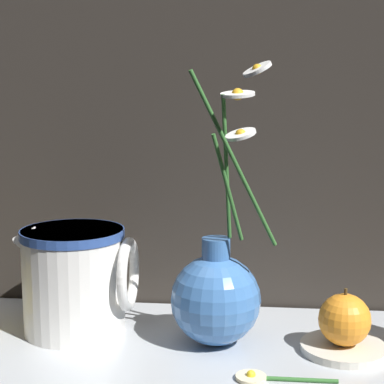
{
  "coord_description": "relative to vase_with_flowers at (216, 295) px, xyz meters",
  "views": [
    {
      "loc": [
        0.1,
        -0.81,
        0.35
      ],
      "look_at": [
        0.01,
        0.0,
        0.21
      ],
      "focal_mm": 60.0,
      "sensor_mm": 36.0,
      "label": 1
    }
  ],
  "objects": [
    {
      "name": "saucer_plate",
      "position": [
        0.16,
        -0.01,
        -0.06
      ],
      "size": [
        0.11,
        0.11,
        0.01
      ],
      "color": "silver",
      "rests_on": "shelf"
    },
    {
      "name": "ground_plane",
      "position": [
        -0.05,
        0.0,
        -0.08
      ],
      "size": [
        6.0,
        6.0,
        0.0
      ],
      "primitive_type": "plane",
      "color": "black"
    },
    {
      "name": "vase_with_flowers",
      "position": [
        0.0,
        0.0,
        0.0
      ],
      "size": [
        0.14,
        0.18,
        0.36
      ],
      "color": "#3F72B7",
      "rests_on": "shelf"
    },
    {
      "name": "ceramic_pitcher",
      "position": [
        -0.2,
        0.03,
        0.01
      ],
      "size": [
        0.17,
        0.14,
        0.16
      ],
      "color": "white",
      "rests_on": "shelf"
    },
    {
      "name": "orange_fruit",
      "position": [
        0.16,
        -0.01,
        -0.02
      ],
      "size": [
        0.07,
        0.07,
        0.07
      ],
      "color": "orange",
      "rests_on": "saucer_plate"
    },
    {
      "name": "shelf",
      "position": [
        -0.05,
        0.0,
        -0.07
      ],
      "size": [
        0.82,
        0.29,
        0.01
      ],
      "color": "#B2B7BC",
      "rests_on": "ground_plane"
    },
    {
      "name": "loose_daisy",
      "position": [
        0.06,
        -0.1,
        -0.06
      ],
      "size": [
        0.12,
        0.04,
        0.01
      ],
      "color": "#336B2D",
      "rests_on": "shelf"
    }
  ]
}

